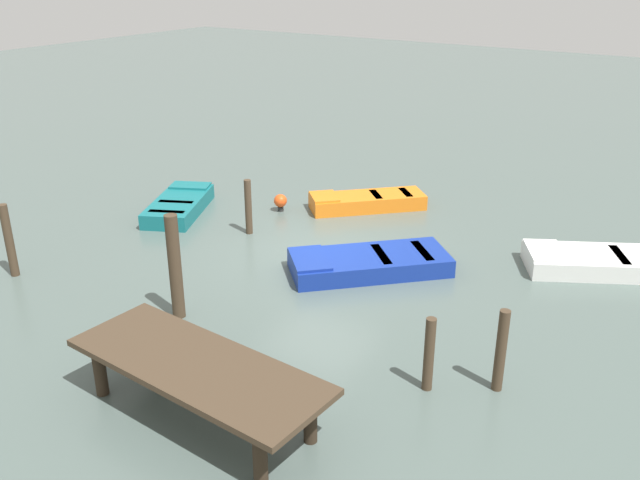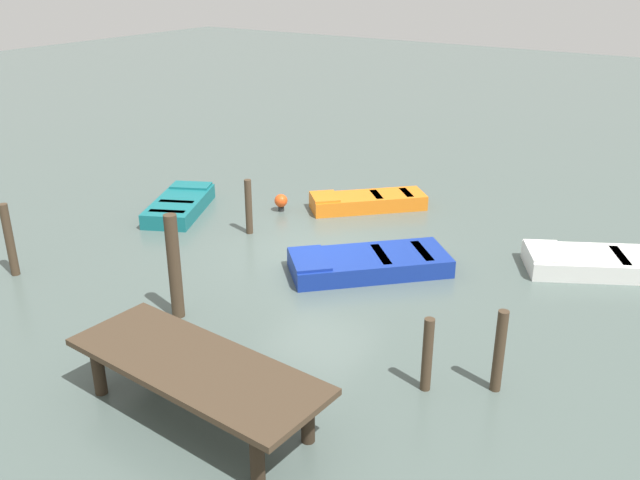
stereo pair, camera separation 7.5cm
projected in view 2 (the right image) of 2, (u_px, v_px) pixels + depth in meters
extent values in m
plane|color=#4C5B56|center=(320.00, 254.00, 15.98)|extent=(80.00, 80.00, 0.00)
cube|color=#423323|center=(195.00, 365.00, 10.01)|extent=(4.29, 1.78, 0.10)
cylinder|color=#2E2318|center=(98.00, 370.00, 10.73)|extent=(0.20, 0.20, 0.85)
cylinder|color=#2E2318|center=(152.00, 342.00, 11.52)|extent=(0.20, 0.20, 0.85)
cylinder|color=#2E2318|center=(257.00, 458.00, 8.86)|extent=(0.20, 0.20, 0.85)
cylinder|color=#2E2318|center=(308.00, 417.00, 9.66)|extent=(0.20, 0.20, 0.85)
cube|color=#14666B|center=(180.00, 206.00, 18.45)|extent=(2.31, 3.01, 0.40)
cube|color=beige|center=(179.00, 201.00, 18.40)|extent=(1.88, 2.52, 0.04)
cube|color=#14666B|center=(191.00, 185.00, 19.35)|extent=(1.25, 1.03, 0.06)
cube|color=#9B9789|center=(177.00, 202.00, 18.19)|extent=(0.94, 0.60, 0.04)
cube|color=#9B9789|center=(167.00, 212.00, 17.50)|extent=(0.94, 0.60, 0.04)
cube|color=orange|center=(368.00, 202.00, 18.76)|extent=(2.94, 2.94, 0.40)
cube|color=black|center=(368.00, 197.00, 18.70)|extent=(2.45, 2.45, 0.04)
cube|color=orange|center=(325.00, 197.00, 18.45)|extent=(1.14, 1.14, 0.06)
cube|color=black|center=(376.00, 195.00, 18.73)|extent=(0.70, 0.70, 0.04)
cube|color=black|center=(406.00, 193.00, 18.89)|extent=(0.70, 0.70, 0.04)
cube|color=navy|center=(369.00, 263.00, 15.01)|extent=(3.46, 3.47, 0.40)
cube|color=silver|center=(370.00, 257.00, 14.95)|extent=(2.87, 2.88, 0.04)
cube|color=navy|center=(309.00, 259.00, 14.67)|extent=(1.45, 1.45, 0.06)
cube|color=#A4A49F|center=(381.00, 255.00, 14.98)|extent=(0.93, 0.93, 0.04)
cube|color=#A4A49F|center=(422.00, 251.00, 15.16)|extent=(0.93, 0.93, 0.04)
cube|color=silver|center=(607.00, 263.00, 15.02)|extent=(3.69, 2.86, 0.40)
cube|color=#334772|center=(608.00, 257.00, 14.96)|extent=(3.09, 2.35, 0.04)
cube|color=silver|center=(546.00, 251.00, 15.04)|extent=(1.26, 1.44, 0.06)
cube|color=navy|center=(620.00, 256.00, 14.93)|extent=(0.69, 1.03, 0.04)
cylinder|color=#423323|center=(427.00, 355.00, 10.75)|extent=(0.17, 0.17, 1.29)
cylinder|color=#423323|center=(499.00, 351.00, 10.71)|extent=(0.17, 0.17, 1.44)
cylinder|color=#423323|center=(249.00, 207.00, 16.90)|extent=(0.17, 0.17, 1.41)
cylinder|color=#423323|center=(9.00, 240.00, 14.62)|extent=(0.19, 0.19, 1.65)
cylinder|color=#423323|center=(174.00, 267.00, 12.82)|extent=(0.25, 0.25, 2.10)
cylinder|color=#262626|center=(281.00, 209.00, 18.63)|extent=(0.16, 0.16, 0.12)
sphere|color=#E54C19|center=(281.00, 201.00, 18.54)|extent=(0.36, 0.36, 0.36)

